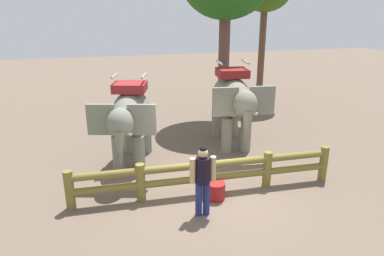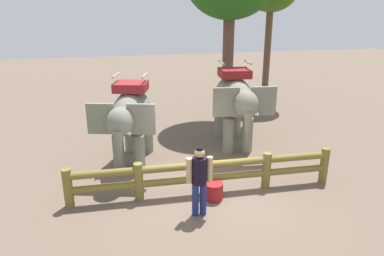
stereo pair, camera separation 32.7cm
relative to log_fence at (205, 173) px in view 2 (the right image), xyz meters
name	(u,v)px [view 2 (the right image)]	position (x,y,z in m)	size (l,w,h in m)	color
ground_plane	(206,196)	(0.00, -0.20, -0.61)	(60.00, 60.00, 0.00)	brown
log_fence	(205,173)	(0.00, 0.00, 0.00)	(7.40, 0.49, 1.05)	olive
elephant_near_left	(131,116)	(-1.77, 2.46, 1.03)	(2.29, 3.49, 2.92)	slate
elephant_center	(235,100)	(1.97, 3.19, 1.13)	(2.05, 3.64, 3.09)	gray
tourist_woman_in_black	(199,176)	(-0.41, -1.01, 0.45)	(0.64, 0.37, 1.82)	navy
feed_bucket	(214,191)	(0.15, -0.36, -0.37)	(0.51, 0.51, 0.47)	maroon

